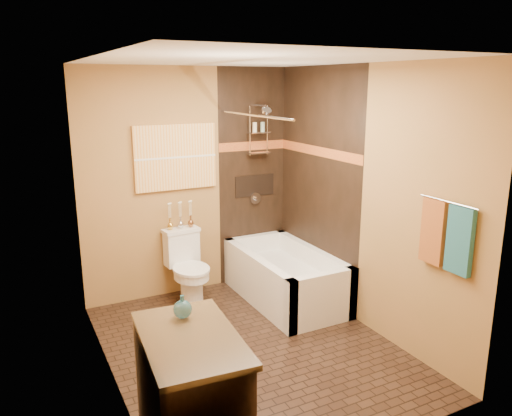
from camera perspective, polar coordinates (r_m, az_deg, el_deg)
floor at (r=4.68m, az=-0.61°, el=-15.62°), size 3.00×3.00×0.00m
wall_left at (r=3.84m, az=-16.88°, el=-2.75°), size 0.02×3.00×2.50m
wall_right at (r=4.85m, az=12.13°, el=1.00°), size 0.02×3.00×2.50m
wall_back at (r=5.55m, az=-7.62°, el=2.85°), size 2.40×0.02×2.50m
wall_front at (r=3.01m, az=12.38°, el=-7.17°), size 2.40×0.02×2.50m
ceiling at (r=4.07m, az=-0.71°, el=16.59°), size 3.00×3.00×0.00m
alcove_tile_back at (r=5.84m, az=-0.40°, el=3.53°), size 0.85×0.01×2.50m
alcove_tile_right at (r=5.43m, az=7.04°, el=2.60°), size 0.01×1.50×2.50m
mosaic_band_back at (r=5.78m, az=-0.36°, el=7.13°), size 0.85×0.01×0.10m
mosaic_band_right at (r=5.36m, az=7.07°, el=6.47°), size 0.01×1.50×0.10m
alcove_niche at (r=5.87m, az=-0.16°, el=2.58°), size 0.50×0.01×0.25m
shower_fixtures at (r=5.70m, az=0.32°, el=7.49°), size 0.24×0.33×1.16m
curtain_rod at (r=4.93m, az=-0.43°, el=10.58°), size 0.03×1.55×0.03m
towel_bar at (r=4.04m, az=21.14°, el=0.64°), size 0.02×0.55×0.02m
towel_teal at (r=4.03m, az=22.27°, el=-3.47°), size 0.05×0.22×0.52m
towel_rust at (r=4.19m, az=19.59°, el=-2.56°), size 0.05×0.22×0.52m
sunset_painting at (r=5.43m, az=-9.18°, el=5.75°), size 0.90×0.04×0.70m
vanity_mirror at (r=2.83m, az=-13.19°, el=-3.18°), size 0.01×1.00×0.90m
bathtub at (r=5.53m, az=3.35°, el=-8.27°), size 0.80×1.50×0.55m
toilet at (r=5.48m, az=-7.85°, el=-6.65°), size 0.41×0.60×0.78m
vanity at (r=3.38m, az=-7.47°, el=-20.46°), size 0.65×0.98×0.83m
teal_bottle at (r=3.35m, az=-8.40°, el=-11.12°), size 0.13×0.13×0.20m
bud_vases at (r=5.47m, az=-8.65°, el=-0.74°), size 0.30×0.06×0.29m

